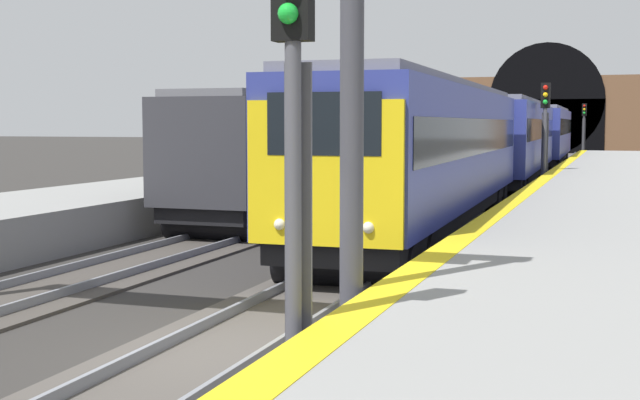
# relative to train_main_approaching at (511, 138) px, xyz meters

# --- Properties ---
(ground_plane) EXTENTS (320.00, 320.00, 0.00)m
(ground_plane) POSITION_rel_train_main_approaching_xyz_m (-31.61, 0.00, -2.32)
(ground_plane) COLOR #302D2B
(platform_right) EXTENTS (112.00, 4.72, 1.07)m
(platform_right) POSITION_rel_train_main_approaching_xyz_m (-31.61, -4.47, -1.78)
(platform_right) COLOR gray
(platform_right) RESTS_ON ground_plane
(platform_right_edge_strip) EXTENTS (112.00, 0.50, 0.01)m
(platform_right_edge_strip) POSITION_rel_train_main_approaching_xyz_m (-31.61, -2.36, -1.24)
(platform_right_edge_strip) COLOR yellow
(platform_right_edge_strip) RESTS_ON platform_right
(track_main_line) EXTENTS (160.00, 2.70, 0.21)m
(track_main_line) POSITION_rel_train_main_approaching_xyz_m (-31.61, 0.00, -2.27)
(track_main_line) COLOR #4C4742
(track_main_line) RESTS_ON ground_plane
(train_main_approaching) EXTENTS (55.69, 3.23, 4.10)m
(train_main_approaching) POSITION_rel_train_main_approaching_xyz_m (0.00, 0.00, 0.00)
(train_main_approaching) COLOR navy
(train_main_approaching) RESTS_ON ground_plane
(train_adjacent_platform) EXTENTS (56.66, 3.17, 4.77)m
(train_adjacent_platform) POSITION_rel_train_main_approaching_xyz_m (5.59, 4.81, -0.08)
(train_adjacent_platform) COLOR #333338
(train_adjacent_platform) RESTS_ON ground_plane
(railway_signal_near) EXTENTS (0.39, 0.38, 4.85)m
(railway_signal_near) POSITION_rel_train_main_approaching_xyz_m (-33.76, -1.88, 0.64)
(railway_signal_near) COLOR #4C4C54
(railway_signal_near) RESTS_ON ground_plane
(railway_signal_mid) EXTENTS (0.39, 0.38, 4.70)m
(railway_signal_mid) POSITION_rel_train_main_approaching_xyz_m (-4.16, -1.88, 0.55)
(railway_signal_mid) COLOR #4C4C54
(railway_signal_mid) RESTS_ON ground_plane
(railway_signal_far) EXTENTS (0.39, 0.38, 4.70)m
(railway_signal_far) POSITION_rel_train_main_approaching_xyz_m (36.05, -1.88, 0.56)
(railway_signal_far) COLOR #38383D
(railway_signal_far) RESTS_ON ground_plane
(tunnel_portal) EXTENTS (2.55, 20.47, 11.46)m
(tunnel_portal) POSITION_rel_train_main_approaching_xyz_m (51.41, 2.41, 1.63)
(tunnel_portal) COLOR brown
(tunnel_portal) RESTS_ON ground_plane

